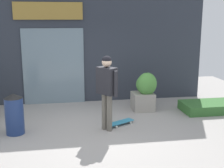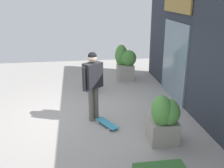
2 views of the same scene
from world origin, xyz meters
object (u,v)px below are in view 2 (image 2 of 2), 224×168
object	(u,v)px
skateboarder	(93,79)
trash_bin	(92,77)
skateboard	(107,123)
planter_box_left	(164,119)
planter_box_right	(125,63)

from	to	relation	value
skateboarder	trash_bin	distance (m)	2.20
skateboard	trash_bin	world-z (taller)	trash_bin
skateboarder	planter_box_left	size ratio (longest dim) A/B	1.61
skateboarder	planter_box_left	world-z (taller)	skateboarder
planter_box_right	skateboard	bearing A→B (deg)	-17.51
skateboard	planter_box_left	xyz separation A→B (m)	(0.92, 1.11, 0.51)
skateboard	trash_bin	distance (m)	2.54
skateboarder	planter_box_right	world-z (taller)	skateboarder
planter_box_left	planter_box_right	xyz separation A→B (m)	(-4.46, 0.01, 0.08)
skateboarder	skateboard	xyz separation A→B (m)	(0.39, 0.29, -1.03)
skateboarder	planter_box_right	xyz separation A→B (m)	(-3.14, 1.41, -0.45)
planter_box_right	trash_bin	xyz separation A→B (m)	(1.04, -1.30, -0.17)
planter_box_left	planter_box_right	size ratio (longest dim) A/B	0.85
skateboarder	skateboard	distance (m)	1.14
planter_box_left	planter_box_right	bearing A→B (deg)	179.91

